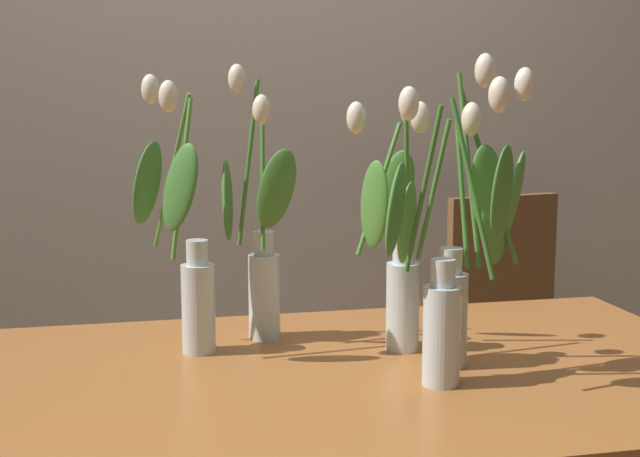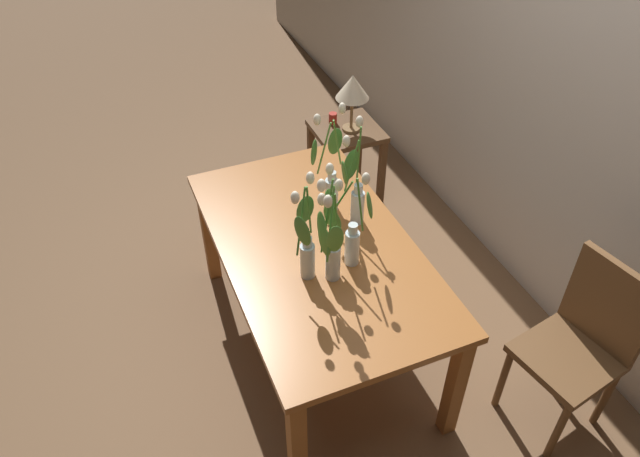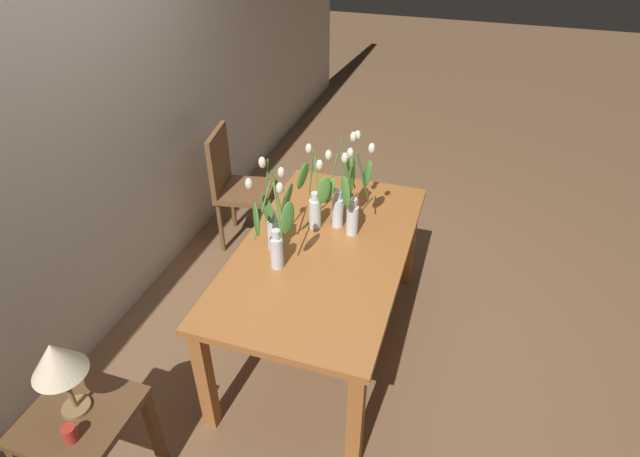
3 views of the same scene
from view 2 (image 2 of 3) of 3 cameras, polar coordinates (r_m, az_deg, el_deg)
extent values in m
plane|color=brown|center=(3.47, -0.33, -10.64)|extent=(18.00, 18.00, 0.00)
cube|color=beige|center=(3.28, 23.37, 12.88)|extent=(9.00, 0.10, 2.70)
cube|color=#A3602D|center=(2.94, -0.38, -1.84)|extent=(1.60, 0.90, 0.04)
cube|color=#A3602D|center=(3.65, -10.47, -0.41)|extent=(0.07, 0.07, 0.70)
cube|color=#A3602D|center=(2.71, -2.19, -19.79)|extent=(0.07, 0.07, 0.70)
cube|color=#A3602D|center=(3.82, 0.88, 2.53)|extent=(0.07, 0.07, 0.70)
cube|color=#A3602D|center=(2.93, 12.67, -14.28)|extent=(0.07, 0.07, 0.70)
cylinder|color=silver|center=(2.78, 3.05, -1.84)|extent=(0.07, 0.07, 0.18)
cylinder|color=silver|center=(2.70, 3.13, -0.04)|extent=(0.04, 0.04, 0.05)
cylinder|color=silver|center=(2.80, 3.03, -2.29)|extent=(0.06, 0.06, 0.11)
cylinder|color=#478433|center=(2.65, 1.97, 2.74)|extent=(0.11, 0.07, 0.25)
ellipsoid|color=#F2E5C6|center=(2.60, 0.92, 5.65)|extent=(0.04, 0.04, 0.06)
ellipsoid|color=#4C8E38|center=(2.67, 0.89, 2.35)|extent=(0.06, 0.09, 0.18)
cylinder|color=#478433|center=(2.62, 3.82, 2.21)|extent=(0.03, 0.04, 0.28)
ellipsoid|color=#F2E5C6|center=(2.53, 4.36, 4.72)|extent=(0.04, 0.04, 0.06)
ellipsoid|color=#4C8E38|center=(2.65, 4.71, 2.18)|extent=(0.09, 0.09, 0.18)
cylinder|color=silver|center=(3.09, 1.10, 3.23)|extent=(0.07, 0.07, 0.18)
cylinder|color=silver|center=(3.02, 1.13, 4.96)|extent=(0.04, 0.04, 0.05)
cylinder|color=silver|center=(3.10, 1.10, 2.79)|extent=(0.06, 0.06, 0.11)
cylinder|color=#56933D|center=(2.98, 1.64, 8.08)|extent=(0.08, 0.08, 0.31)
ellipsoid|color=#F2E5C6|center=(2.94, 2.11, 11.28)|extent=(0.04, 0.04, 0.06)
ellipsoid|color=#427F33|center=(3.03, 1.44, 8.23)|extent=(0.10, 0.08, 0.18)
cylinder|color=#56933D|center=(2.94, 0.37, 7.52)|extent=(0.05, 0.06, 0.31)
ellipsoid|color=#F2E5C6|center=(2.87, -0.27, 10.26)|extent=(0.04, 0.04, 0.06)
ellipsoid|color=#427F33|center=(2.94, -0.58, 7.19)|extent=(0.10, 0.07, 0.18)
cylinder|color=silver|center=(2.71, -1.18, -3.07)|extent=(0.07, 0.07, 0.18)
cylinder|color=silver|center=(2.64, -1.22, -1.27)|extent=(0.04, 0.04, 0.05)
cylinder|color=silver|center=(2.74, -1.17, -3.53)|extent=(0.06, 0.06, 0.11)
cylinder|color=#3D752D|center=(2.50, -1.81, 0.62)|extent=(0.07, 0.07, 0.31)
ellipsoid|color=#F2E5C6|center=(2.37, -2.37, 2.93)|extent=(0.04, 0.04, 0.06)
ellipsoid|color=#427F33|center=(2.47, -1.66, -0.27)|extent=(0.07, 0.09, 0.18)
cylinder|color=#3D752D|center=(2.57, -1.05, 1.71)|extent=(0.06, 0.04, 0.30)
ellipsoid|color=#F2E5C6|center=(2.50, -0.93, 4.80)|extent=(0.04, 0.04, 0.06)
ellipsoid|color=#427F33|center=(2.63, -1.42, 1.80)|extent=(0.09, 0.10, 0.18)
cylinder|color=silver|center=(3.01, 3.56, 2.00)|extent=(0.07, 0.07, 0.18)
cylinder|color=silver|center=(2.94, 3.65, 3.75)|extent=(0.04, 0.04, 0.05)
cylinder|color=silver|center=(3.03, 3.53, 1.56)|extent=(0.06, 0.06, 0.11)
cylinder|color=#478433|center=(2.85, 3.01, 5.88)|extent=(0.02, 0.07, 0.28)
ellipsoid|color=#F2E5C6|center=(2.76, 2.50, 8.25)|extent=(0.04, 0.04, 0.06)
ellipsoid|color=#427F33|center=(2.83, 2.33, 5.23)|extent=(0.11, 0.06, 0.18)
cylinder|color=#478433|center=(2.87, 3.68, 6.82)|extent=(0.05, 0.02, 0.35)
ellipsoid|color=#F2E5C6|center=(2.79, 3.75, 10.04)|extent=(0.04, 0.04, 0.06)
ellipsoid|color=#427F33|center=(2.94, 2.93, 6.03)|extent=(0.04, 0.11, 0.18)
cylinder|color=silver|center=(2.71, 1.23, -3.23)|extent=(0.07, 0.07, 0.18)
cylinder|color=silver|center=(2.63, 1.26, -1.42)|extent=(0.04, 0.04, 0.05)
cylinder|color=silver|center=(2.73, 1.22, -3.68)|extent=(0.06, 0.06, 0.11)
cylinder|color=#478433|center=(2.47, 1.00, 0.35)|extent=(0.10, 0.07, 0.32)
ellipsoid|color=#F2E5C6|center=(2.32, 0.75, 2.58)|extent=(0.04, 0.04, 0.06)
ellipsoid|color=#4C8E38|center=(2.46, 1.44, -1.00)|extent=(0.09, 0.07, 0.18)
cylinder|color=#478433|center=(2.49, 0.66, 1.09)|extent=(0.03, 0.07, 0.35)
ellipsoid|color=#F2E5C6|center=(2.36, 0.13, 4.09)|extent=(0.04, 0.04, 0.06)
ellipsoid|color=#4C8E38|center=(2.51, 0.44, -1.15)|extent=(0.08, 0.06, 0.18)
cylinder|color=#478433|center=(2.57, 1.55, 1.30)|extent=(0.05, 0.05, 0.27)
ellipsoid|color=#F2E5C6|center=(2.51, 1.79, 4.12)|extent=(0.04, 0.04, 0.06)
ellipsoid|color=#4C8E38|center=(2.65, 1.19, 0.93)|extent=(0.06, 0.11, 0.18)
cylinder|color=#478433|center=(2.53, 0.65, 0.51)|extent=(0.02, 0.06, 0.27)
ellipsoid|color=#F2E5C6|center=(2.43, 0.16, 2.77)|extent=(0.04, 0.04, 0.06)
ellipsoid|color=#4C8E38|center=(2.49, 0.19, -0.02)|extent=(0.09, 0.03, 0.18)
cube|color=brown|center=(3.05, 22.27, -11.21)|extent=(0.47, 0.47, 0.04)
cylinder|color=brown|center=(3.09, 21.55, -17.39)|extent=(0.04, 0.04, 0.43)
cylinder|color=brown|center=(3.18, 16.90, -13.42)|extent=(0.04, 0.04, 0.43)
cylinder|color=brown|center=(3.30, 25.39, -14.13)|extent=(0.04, 0.04, 0.43)
cylinder|color=brown|center=(3.38, 20.91, -10.55)|extent=(0.04, 0.04, 0.43)
cube|color=brown|center=(2.99, 25.62, -6.52)|extent=(0.40, 0.11, 0.46)
cube|color=brown|center=(4.17, 2.55, 9.21)|extent=(0.44, 0.44, 0.04)
cube|color=brown|center=(4.40, -0.85, 6.87)|extent=(0.04, 0.04, 0.51)
cube|color=brown|center=(4.12, 1.12, 4.15)|extent=(0.04, 0.04, 0.51)
cube|color=brown|center=(4.53, 3.66, 7.88)|extent=(0.04, 0.04, 0.51)
cube|color=brown|center=(4.25, 5.85, 5.29)|extent=(0.04, 0.04, 0.51)
cylinder|color=olive|center=(4.15, 2.95, 9.44)|extent=(0.12, 0.12, 0.02)
cylinder|color=olive|center=(4.09, 3.00, 10.86)|extent=(0.02, 0.02, 0.22)
cone|color=beige|center=(4.00, 3.10, 13.23)|extent=(0.22, 0.22, 0.16)
cylinder|color=#B72D23|center=(4.20, 1.23, 10.38)|extent=(0.06, 0.06, 0.07)
camera|label=1|loc=(2.87, -33.42, 2.96)|focal=48.96mm
camera|label=3|loc=(4.17, -25.07, 34.11)|focal=28.72mm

